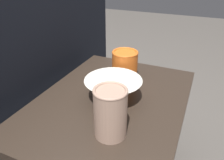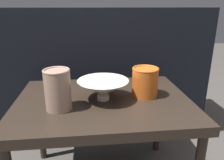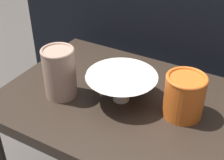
{
  "view_description": "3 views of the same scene",
  "coord_description": "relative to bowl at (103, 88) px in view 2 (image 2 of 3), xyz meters",
  "views": [
    {
      "loc": [
        -0.66,
        -0.29,
        0.95
      ],
      "look_at": [
        -0.01,
        -0.01,
        0.57
      ],
      "focal_mm": 35.0,
      "sensor_mm": 36.0,
      "label": 1
    },
    {
      "loc": [
        -0.06,
        -0.88,
        0.86
      ],
      "look_at": [
        0.04,
        0.01,
        0.56
      ],
      "focal_mm": 35.0,
      "sensor_mm": 36.0,
      "label": 2
    },
    {
      "loc": [
        0.36,
        -0.71,
        1.07
      ],
      "look_at": [
        -0.03,
        -0.02,
        0.54
      ],
      "focal_mm": 50.0,
      "sensor_mm": 36.0,
      "label": 3
    }
  ],
  "objects": [
    {
      "name": "vase_textured_left",
      "position": [
        -0.18,
        -0.07,
        0.03
      ],
      "size": [
        0.1,
        0.1,
        0.16
      ],
      "color": "tan",
      "rests_on": "table"
    },
    {
      "name": "vase_colorful_right",
      "position": [
        0.19,
        0.03,
        0.01
      ],
      "size": [
        0.12,
        0.12,
        0.13
      ],
      "color": "orange",
      "rests_on": "table"
    },
    {
      "name": "table",
      "position": [
        -0.0,
        0.01,
        -0.1
      ],
      "size": [
        0.76,
        0.56,
        0.47
      ],
      "color": "#2D231C",
      "rests_on": "ground_plane"
    },
    {
      "name": "bowl",
      "position": [
        0.0,
        0.0,
        0.0
      ],
      "size": [
        0.22,
        0.22,
        0.09
      ],
      "color": "silver",
      "rests_on": "table"
    },
    {
      "name": "couch_backdrop",
      "position": [
        -0.0,
        0.61,
        -0.1
      ],
      "size": [
        1.4,
        0.5,
        0.85
      ],
      "color": "black",
      "rests_on": "ground_plane"
    }
  ]
}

